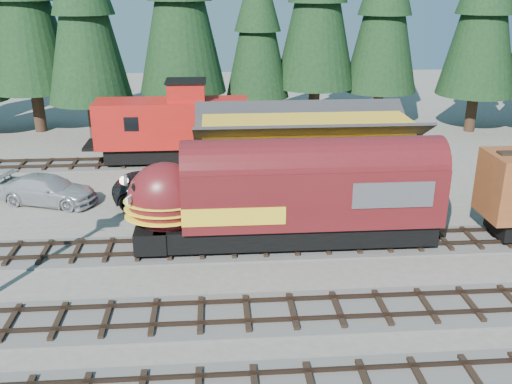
{
  "coord_description": "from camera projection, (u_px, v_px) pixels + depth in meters",
  "views": [
    {
      "loc": [
        -5.28,
        -21.11,
        12.36
      ],
      "look_at": [
        -3.39,
        4.0,
        2.9
      ],
      "focal_mm": 40.0,
      "sensor_mm": 36.0,
      "label": 1
    }
  ],
  "objects": [
    {
      "name": "conifer_backdrop",
      "position": [
        327.0,
        2.0,
        44.75
      ],
      "size": [
        80.22,
        21.87,
        17.05
      ],
      "color": "black",
      "rests_on": "ground"
    },
    {
      "name": "locomotive",
      "position": [
        279.0,
        201.0,
        27.14
      ],
      "size": [
        15.12,
        3.01,
        4.11
      ],
      "color": "black",
      "rests_on": "ground"
    },
    {
      "name": "ground",
      "position": [
        342.0,
        286.0,
        24.42
      ],
      "size": [
        120.0,
        120.0,
        0.0
      ],
      "primitive_type": "plane",
      "color": "#6B665B",
      "rests_on": "ground"
    },
    {
      "name": "track_spur",
      "position": [
        149.0,
        163.0,
        40.5
      ],
      "size": [
        32.0,
        3.2,
        0.33
      ],
      "color": "#4C4947",
      "rests_on": "ground"
    },
    {
      "name": "pickup_truck_b",
      "position": [
        48.0,
        190.0,
        33.12
      ],
      "size": [
        6.16,
        3.94,
        1.66
      ],
      "primitive_type": "imported",
      "rotation": [
        0.0,
        0.0,
        1.27
      ],
      "color": "#ABAEB3",
      "rests_on": "ground"
    },
    {
      "name": "pickup_truck_a",
      "position": [
        178.0,
        188.0,
        32.95
      ],
      "size": [
        7.61,
        4.37,
        2.0
      ],
      "primitive_type": "imported",
      "rotation": [
        0.0,
        0.0,
        1.42
      ],
      "color": "black",
      "rests_on": "ground"
    },
    {
      "name": "caboose",
      "position": [
        173.0,
        126.0,
        39.71
      ],
      "size": [
        10.48,
        3.04,
        5.45
      ],
      "color": "black",
      "rests_on": "ground"
    },
    {
      "name": "depot",
      "position": [
        305.0,
        150.0,
        33.18
      ],
      "size": [
        12.8,
        7.0,
        5.3
      ],
      "color": "gold",
      "rests_on": "ground"
    }
  ]
}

